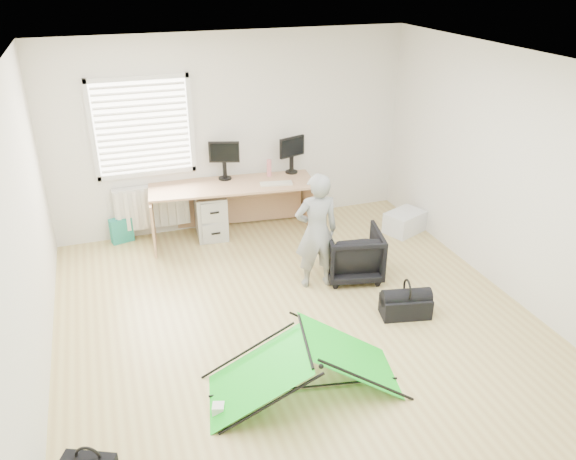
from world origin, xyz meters
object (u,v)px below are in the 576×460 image
object	(u,v)px
desk	(233,210)
office_chair	(353,254)
monitor_right	(291,160)
monitor_left	(224,165)
kite	(305,365)
filing_cabinet	(211,215)
person	(316,231)
duffel_bag	(405,306)
storage_crate	(405,222)
thermos	(269,168)

from	to	relation	value
desk	office_chair	bearing A→B (deg)	-49.17
monitor_right	office_chair	size ratio (longest dim) A/B	0.60
monitor_left	monitor_right	world-z (taller)	monitor_left
desk	monitor_right	distance (m)	1.09
kite	monitor_right	bearing A→B (deg)	83.75
monitor_right	monitor_left	bearing A→B (deg)	158.22
desk	monitor_right	world-z (taller)	monitor_right
filing_cabinet	person	bearing A→B (deg)	-57.55
kite	duffel_bag	bearing A→B (deg)	37.94
monitor_left	storage_crate	distance (m)	2.66
person	duffel_bag	bearing A→B (deg)	131.80
storage_crate	filing_cabinet	bearing A→B (deg)	163.46
filing_cabinet	office_chair	distance (m)	2.17
desk	monitor_right	size ratio (longest dim) A/B	5.49
filing_cabinet	office_chair	world-z (taller)	filing_cabinet
person	duffel_bag	world-z (taller)	person
kite	thermos	bearing A→B (deg)	88.98
monitor_right	kite	world-z (taller)	monitor_right
desk	duffel_bag	size ratio (longest dim) A/B	4.21
office_chair	person	size ratio (longest dim) A/B	0.48
monitor_left	person	world-z (taller)	person
desk	monitor_left	world-z (taller)	monitor_left
person	kite	xyz separation A→B (m)	(-0.75, -1.66, -0.44)
desk	office_chair	xyz separation A→B (m)	(1.09, -1.58, -0.07)
thermos	duffel_bag	xyz separation A→B (m)	(0.71, -2.68, -0.76)
kite	monitor_left	bearing A→B (deg)	99.15
filing_cabinet	person	distance (m)	1.96
desk	filing_cabinet	size ratio (longest dim) A/B	3.52
monitor_left	thermos	world-z (taller)	monitor_left
thermos	duffel_bag	bearing A→B (deg)	-75.07
person	kite	bearing A→B (deg)	70.55
thermos	office_chair	world-z (taller)	thermos
desk	monitor_left	xyz separation A→B (m)	(-0.04, 0.23, 0.58)
thermos	kite	size ratio (longest dim) A/B	0.14
thermos	kite	world-z (taller)	thermos
desk	filing_cabinet	distance (m)	0.32
kite	desk	bearing A→B (deg)	98.23
thermos	office_chair	xyz separation A→B (m)	(0.52, -1.72, -0.57)
storage_crate	duffel_bag	bearing A→B (deg)	-119.21
filing_cabinet	duffel_bag	world-z (taller)	filing_cabinet
office_chair	kite	size ratio (longest dim) A/B	0.39
filing_cabinet	thermos	world-z (taller)	thermos
storage_crate	monitor_left	bearing A→B (deg)	158.57
thermos	kite	bearing A→B (deg)	-102.10
thermos	office_chair	size ratio (longest dim) A/B	0.35
person	storage_crate	xyz separation A→B (m)	(1.72, 0.92, -0.56)
filing_cabinet	monitor_left	size ratio (longest dim) A/B	1.53
thermos	duffel_bag	distance (m)	2.88
monitor_left	thermos	size ratio (longest dim) A/B	1.73
person	monitor_right	bearing A→B (deg)	-95.14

